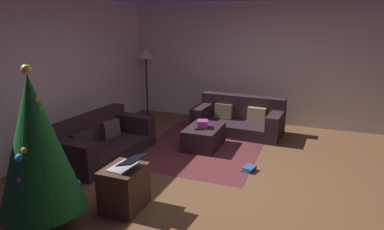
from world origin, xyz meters
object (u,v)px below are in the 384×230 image
Objects in this scene: christmas_tree at (36,145)px; corner_lamp at (146,58)px; couch_left at (99,141)px; couch_right at (239,119)px; ottoman at (204,137)px; tv_remote at (199,129)px; gift_box at (203,124)px; side_table at (124,188)px; book_stack at (248,168)px; laptop at (127,164)px.

christmas_tree is 4.56m from corner_lamp.
couch_left is 2.82m from couch_right.
tv_remote is (-0.18, 0.03, 0.20)m from ottoman.
tv_remote is at bearing 173.82° from gift_box.
side_table is (-2.25, 0.21, -0.18)m from gift_box.
gift_box is 2.57m from corner_lamp.
couch_right reaches higher than tv_remote.
corner_lamp is (2.46, 0.41, 1.11)m from couch_left.
book_stack is at bearing -124.45° from gift_box.
laptop is at bearing 83.68° from couch_right.
ottoman is 2.12× the size of laptop.
christmas_tree reaches higher than ottoman.
corner_lamp is at bearing -166.77° from couch_left.
tv_remote is 2.12m from side_table.
couch_right is 4.26m from christmas_tree.
couch_right is at bearing -99.12° from corner_lamp.
corner_lamp is at bearing 24.40° from side_table.
gift_box reaches higher than ottoman.
gift_box is 2.26m from side_table.
christmas_tree is (-2.94, 0.77, 0.55)m from gift_box.
laptop is 1.46× the size of book_stack.
ottoman is at bearing -32.51° from tv_remote.
couch_left is at bearing 95.69° from tv_remote.
ottoman is (-1.06, 0.40, -0.09)m from couch_right.
ottoman is 2.30m from side_table.
couch_left is at bearing 20.17° from christmas_tree.
ottoman is 2.66m from corner_lamp.
ottoman is 3.10× the size of book_stack.
side_table is (-1.26, -1.28, 0.00)m from couch_left.
tv_remote is 0.40× the size of laptop.
laptop reaches higher than side_table.
gift_box is (-1.10, 0.41, 0.17)m from couch_right.
couch_left is at bearing 124.43° from ottoman.
gift_box is 0.13× the size of corner_lamp.
christmas_tree is 1.11× the size of corner_lamp.
laptop is (-0.00, -0.05, 0.32)m from side_table.
side_table is at bearing -39.10° from christmas_tree.
couch_right is 3.40m from side_table.
gift_box is (0.99, -1.49, 0.18)m from couch_left.
christmas_tree is 3.43× the size of side_table.
couch_right reaches higher than ottoman.
ottoman is at bearing -15.49° from gift_box.
side_table reaches higher than gift_box.
corner_lamp reaches higher than laptop.
christmas_tree is at bearing 76.94° from couch_right.
couch_right reaches higher than gift_box.
christmas_tree is 6.56× the size of book_stack.
christmas_tree reaches higher than corner_lamp.
side_table is 1.91× the size of book_stack.
couch_right is at bearing -20.45° from ottoman.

